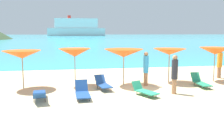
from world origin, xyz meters
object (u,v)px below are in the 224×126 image
object	(u,v)px
umbrella_2	(22,55)
beachgoer_3	(146,67)
beachgoer_2	(175,73)
beachgoer_4	(220,63)
umbrella_3	(75,53)
lounge_chair_2	(39,94)
lounge_chair_3	(200,82)
umbrella_4	(124,53)
umbrella_5	(169,52)
umbrella_6	(215,51)
lounge_chair_6	(82,92)
cruise_ship	(77,28)
lounge_chair_0	(103,84)
lounge_chair_5	(144,90)

from	to	relation	value
umbrella_2	beachgoer_3	distance (m)	6.75
beachgoer_2	beachgoer_4	xyz separation A→B (m)	(4.66, 3.27, -0.01)
umbrella_3	lounge_chair_2	xyz separation A→B (m)	(-1.59, -2.74, -1.59)
lounge_chair_3	umbrella_4	bearing A→B (deg)	168.70
umbrella_3	beachgoer_3	xyz separation A→B (m)	(3.94, -0.68, -0.83)
umbrella_5	lounge_chair_2	bearing A→B (deg)	-159.30
umbrella_6	beachgoer_3	world-z (taller)	umbrella_6
umbrella_3	beachgoer_4	bearing A→B (deg)	3.93
umbrella_3	beachgoer_2	bearing A→B (deg)	-28.84
lounge_chair_6	beachgoer_3	xyz separation A→B (m)	(3.64, 1.89, 0.78)
umbrella_2	beachgoer_3	world-z (taller)	umbrella_2
umbrella_6	cruise_ship	distance (m)	233.52
umbrella_4	beachgoer_4	xyz separation A→B (m)	(6.69, 0.98, -0.81)
umbrella_3	lounge_chair_2	world-z (taller)	umbrella_3
umbrella_4	beachgoer_2	xyz separation A→B (m)	(2.03, -2.29, -0.80)
umbrella_4	lounge_chair_0	world-z (taller)	umbrella_4
umbrella_2	lounge_chair_0	size ratio (longest dim) A/B	1.33
umbrella_2	beachgoer_4	world-z (taller)	umbrella_2
lounge_chair_2	beachgoer_4	size ratio (longest dim) A/B	0.91
umbrella_4	lounge_chair_3	world-z (taller)	umbrella_4
umbrella_5	umbrella_6	bearing A→B (deg)	-4.22
umbrella_3	umbrella_6	bearing A→B (deg)	-1.63
lounge_chair_2	cruise_ship	world-z (taller)	cruise_ship
umbrella_2	beachgoer_2	size ratio (longest dim) A/B	1.11
umbrella_3	cruise_ship	bearing A→B (deg)	89.07
umbrella_2	umbrella_3	distance (m)	2.76
umbrella_2	beachgoer_3	size ratio (longest dim) A/B	1.11
umbrella_2	lounge_chair_2	distance (m)	3.14
lounge_chair_5	lounge_chair_2	bearing A→B (deg)	154.15
beachgoer_4	cruise_ship	xyz separation A→B (m)	(-5.64, 232.51, 6.95)
umbrella_3	umbrella_5	distance (m)	5.60
umbrella_6	lounge_chair_5	size ratio (longest dim) A/B	1.39
umbrella_2	lounge_chair_6	xyz separation A→B (m)	(3.05, -2.29, -1.57)
cruise_ship	lounge_chair_6	bearing A→B (deg)	-86.97
umbrella_5	lounge_chair_6	xyz separation A→B (m)	(-5.30, -2.53, -1.59)
umbrella_5	lounge_chair_6	distance (m)	6.09
umbrella_4	beachgoer_3	size ratio (longest dim) A/B	1.23
umbrella_5	lounge_chair_0	xyz separation A→B (m)	(-4.16, -1.12, -1.54)
lounge_chair_0	lounge_chair_3	distance (m)	5.45
lounge_chair_3	lounge_chair_6	bearing A→B (deg)	-166.93
lounge_chair_3	beachgoer_3	bearing A→B (deg)	169.41
umbrella_6	lounge_chair_6	bearing A→B (deg)	-164.10
umbrella_3	umbrella_4	xyz separation A→B (m)	(2.73, -0.33, -0.04)
lounge_chair_0	beachgoer_2	size ratio (longest dim) A/B	0.84
lounge_chair_3	beachgoer_3	xyz separation A→B (m)	(-2.94, 0.71, 0.78)
umbrella_3	lounge_chair_6	world-z (taller)	umbrella_3
umbrella_2	umbrella_5	world-z (taller)	umbrella_2
umbrella_5	beachgoer_2	xyz separation A→B (m)	(-0.83, -2.59, -0.81)
lounge_chair_6	beachgoer_2	bearing A→B (deg)	-3.33
beachgoer_3	lounge_chair_6	bearing A→B (deg)	27.55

